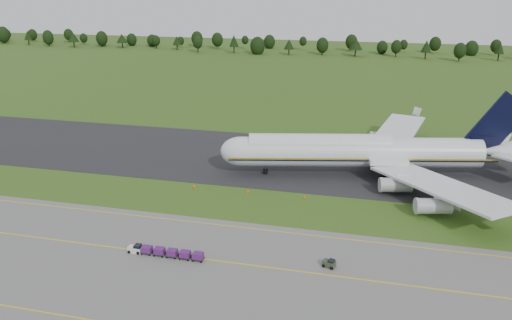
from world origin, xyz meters
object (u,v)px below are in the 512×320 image
(aircraft, at_px, (366,151))
(edge_markers, at_px, (248,192))
(utility_cart, at_px, (329,264))
(baggage_train, at_px, (164,252))

(aircraft, distance_m, edge_markers, 29.29)
(aircraft, bearing_deg, utility_cart, -95.24)
(baggage_train, distance_m, utility_cart, 26.41)
(aircraft, bearing_deg, edge_markers, -143.92)
(utility_cart, relative_size, edge_markers, 0.09)
(aircraft, height_order, edge_markers, aircraft)
(baggage_train, bearing_deg, utility_cart, 6.38)
(baggage_train, relative_size, edge_markers, 0.53)
(aircraft, xyz_separation_m, utility_cart, (-3.85, -41.98, -5.05))
(aircraft, distance_m, utility_cart, 42.45)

